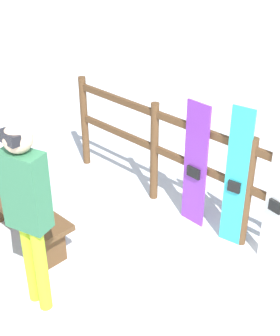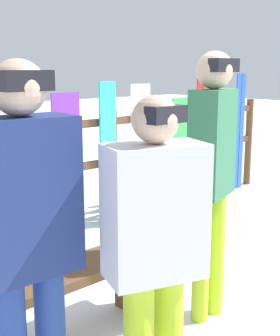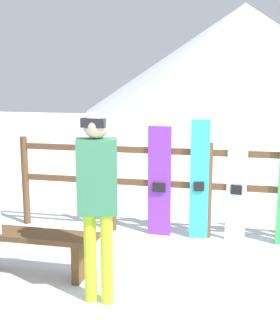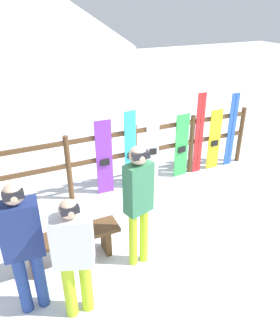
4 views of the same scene
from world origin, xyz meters
TOP-DOWN VIEW (x-y plane):
  - ground_plane at (0.00, 0.00)m, footprint 40.00×40.00m
  - mountain_backdrop at (0.00, 23.99)m, footprint 18.00×18.00m
  - fence at (0.00, 1.99)m, footprint 5.35×0.10m
  - bench at (-1.73, 0.35)m, footprint 1.43×0.36m
  - person_plaid_green at (-0.85, -0.06)m, footprint 0.41×0.30m
  - snowboard_purple at (-0.64, 1.94)m, footprint 0.31×0.07m
  - snowboard_cyan at (-0.11, 1.94)m, footprint 0.24×0.08m
  - snowboard_white at (0.37, 1.94)m, footprint 0.26×0.09m

SIDE VIEW (x-z plane):
  - ground_plane at x=0.00m, z-range 0.00..0.00m
  - bench at x=-1.73m, z-range 0.12..0.61m
  - snowboard_purple at x=-0.64m, z-range 0.00..1.48m
  - fence at x=0.00m, z-range 0.11..1.39m
  - snowboard_white at x=0.37m, z-range 0.00..1.55m
  - snowboard_cyan at x=-0.11m, z-range 0.00..1.58m
  - person_plaid_green at x=-0.85m, z-range 0.19..2.02m
  - mountain_backdrop at x=0.00m, z-range 0.00..6.00m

